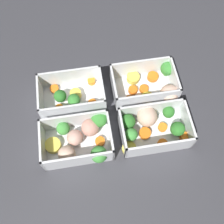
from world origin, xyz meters
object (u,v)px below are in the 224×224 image
at_px(container_far_left, 151,126).
at_px(container_near_left, 152,86).
at_px(container_far_right, 80,139).
at_px(container_near_right, 72,96).

bearing_deg(container_far_left, container_near_left, -103.58).
xyz_separation_m(container_far_left, container_far_right, (0.17, 0.01, 0.00)).
distance_m(container_near_left, container_far_left, 0.11).
distance_m(container_near_left, container_near_right, 0.21).
height_order(container_near_left, container_far_right, same).
xyz_separation_m(container_near_left, container_far_left, (0.03, 0.11, 0.00)).
distance_m(container_near_left, container_far_right, 0.23).
bearing_deg(container_far_right, container_near_right, -85.42).
distance_m(container_far_left, container_far_right, 0.17).
bearing_deg(container_far_left, container_far_right, 2.10).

